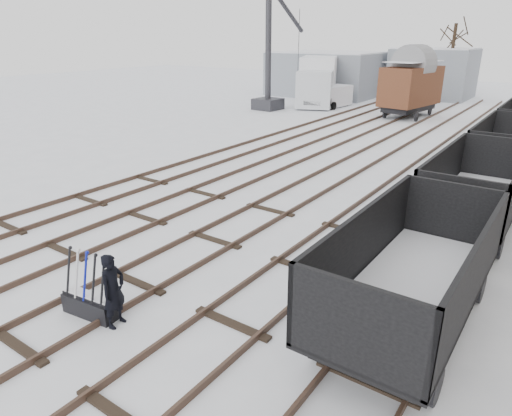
% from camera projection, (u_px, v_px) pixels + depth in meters
% --- Properties ---
extents(ground, '(120.00, 120.00, 0.00)m').
position_uv_depth(ground, '(136.00, 283.00, 11.24)').
color(ground, white).
rests_on(ground, ground).
extents(tracks, '(13.90, 52.00, 0.16)m').
position_uv_depth(tracks, '(359.00, 161.00, 21.66)').
color(tracks, black).
rests_on(tracks, ground).
extents(shed_left, '(10.00, 8.00, 4.10)m').
position_uv_depth(shed_left, '(328.00, 73.00, 44.98)').
color(shed_left, gray).
rests_on(shed_left, ground).
extents(shed_right, '(7.00, 6.00, 4.50)m').
position_uv_depth(shed_right, '(433.00, 73.00, 43.14)').
color(shed_right, gray).
rests_on(shed_right, ground).
extents(ground_frame, '(1.34, 0.58, 1.49)m').
position_uv_depth(ground_frame, '(90.00, 304.00, 9.88)').
color(ground_frame, black).
rests_on(ground_frame, ground).
extents(worker, '(0.48, 0.65, 1.63)m').
position_uv_depth(worker, '(113.00, 291.00, 9.36)').
color(worker, black).
rests_on(worker, ground).
extents(freight_wagon_a, '(2.34, 5.86, 2.39)m').
position_uv_depth(freight_wagon_a, '(410.00, 288.00, 9.29)').
color(freight_wagon_a, black).
rests_on(freight_wagon_a, ground).
extents(freight_wagon_b, '(2.34, 5.86, 2.39)m').
position_uv_depth(freight_wagon_b, '(475.00, 200.00, 14.18)').
color(freight_wagon_b, black).
rests_on(freight_wagon_b, ground).
extents(freight_wagon_c, '(2.34, 5.86, 2.39)m').
position_uv_depth(freight_wagon_c, '(507.00, 157.00, 19.07)').
color(freight_wagon_c, black).
rests_on(freight_wagon_c, ground).
extents(box_van_wagon, '(3.53, 5.51, 3.92)m').
position_uv_depth(box_van_wagon, '(411.00, 85.00, 32.84)').
color(box_van_wagon, black).
rests_on(box_van_wagon, ground).
extents(lorry, '(4.89, 9.03, 3.92)m').
position_uv_depth(lorry, '(318.00, 80.00, 39.15)').
color(lorry, black).
rests_on(lorry, ground).
extents(panel_van, '(2.09, 4.02, 1.70)m').
position_uv_depth(panel_van, '(332.00, 96.00, 37.74)').
color(panel_van, white).
rests_on(panel_van, ground).
extents(crane, '(2.06, 5.74, 9.79)m').
position_uv_depth(crane, '(270.00, 76.00, 36.10)').
color(crane, '#2C2C31').
rests_on(crane, ground).
extents(tree_far_left, '(0.30, 0.30, 6.59)m').
position_uv_depth(tree_far_left, '(451.00, 62.00, 41.37)').
color(tree_far_left, black).
rests_on(tree_far_left, ground).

